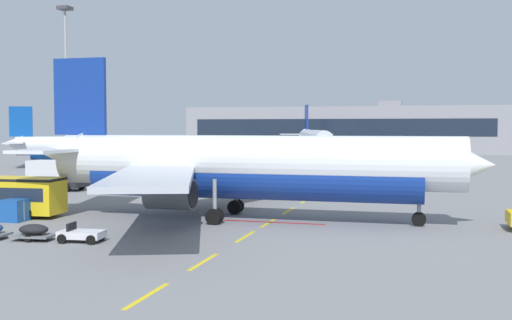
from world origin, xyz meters
TOP-DOWN VIEW (x-y plane):
  - apron_paint_markings at (18.00, 38.26)m, footprint 8.00×97.13m
  - airliner_foreground at (15.85, 22.81)m, footprint 34.72×34.62m
  - airliner_mid_left at (-26.51, 72.11)m, footprint 27.21×25.63m
  - airliner_far_center at (4.89, 110.19)m, footprint 32.05×33.14m
  - catering_truck at (-9.86, 37.23)m, footprint 7.26×3.40m
  - baggage_train at (6.09, 11.41)m, footprint 8.70×2.39m
  - uld_cargo_container at (0.15, 17.34)m, footprint 1.62×1.57m
  - apron_light_mast_near at (-23.18, 59.95)m, footprint 1.80×1.80m
  - terminal_satellite at (6.30, 146.90)m, footprint 83.24×22.30m

SIDE VIEW (x-z plane):
  - apron_paint_markings at x=18.00m, z-range 0.00..0.01m
  - baggage_train at x=6.09m, z-range -0.05..1.09m
  - uld_cargo_container at x=0.15m, z-range 0.00..1.60m
  - catering_truck at x=-9.86m, z-range 0.08..3.22m
  - airliner_mid_left at x=-26.51m, z-range -1.78..8.34m
  - airliner_far_center at x=4.89m, z-range -2.09..9.79m
  - airliner_foreground at x=15.85m, z-range -2.15..10.05m
  - terminal_satellite at x=6.30m, z-range -0.78..12.75m
  - apron_light_mast_near at x=-23.18m, z-range 3.02..27.55m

